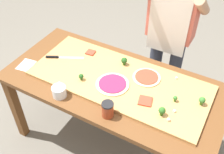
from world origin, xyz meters
TOP-DOWN VIEW (x-y plane):
  - ground_plane at (0.00, 0.00)m, footprint 8.00×8.00m
  - prep_table at (0.00, 0.00)m, footprint 1.75×0.83m
  - cutting_board at (0.04, 0.03)m, footprint 1.41×0.60m
  - chefs_knife at (-0.54, 0.02)m, footprint 0.30×0.17m
  - pizza_whole_beet_magenta at (0.02, -0.05)m, footprint 0.26×0.26m
  - pizza_whole_tomato_red at (0.22, 0.15)m, footprint 0.22×0.22m
  - pizza_slice_far_left at (0.31, -0.09)m, footprint 0.12×0.12m
  - pizza_slice_far_right at (-0.34, 0.21)m, footprint 0.08×0.08m
  - broccoli_floret_front_left at (0.50, 0.02)m, footprint 0.03×0.03m
  - broccoli_floret_back_left at (-0.01, 0.21)m, footprint 0.05×0.05m
  - broccoli_floret_back_mid at (-0.22, -0.12)m, footprint 0.04×0.04m
  - broccoli_floret_center_left at (0.67, 0.08)m, footprint 0.05×0.05m
  - broccoli_floret_front_right at (0.46, -0.15)m, footprint 0.05×0.05m
  - cheese_crumble_a at (0.43, 0.25)m, footprint 0.02×0.02m
  - cheese_crumble_b at (0.52, -0.18)m, footprint 0.03×0.03m
  - cheese_crumble_c at (-0.34, -0.24)m, footprint 0.02×0.02m
  - cheese_crumble_d at (0.53, -0.08)m, footprint 0.02×0.02m
  - flour_cup at (-0.28, -0.33)m, footprint 0.11×0.11m
  - sauce_jar at (0.13, -0.32)m, footprint 0.09×0.09m
  - recipe_note at (-0.74, -0.18)m, footprint 0.14×0.16m
  - cook_center at (0.21, 0.66)m, footprint 0.54×0.39m

SIDE VIEW (x-z plane):
  - ground_plane at x=0.00m, z-range 0.00..0.00m
  - prep_table at x=0.00m, z-range 0.29..1.08m
  - recipe_note at x=-0.74m, z-range 0.79..0.79m
  - cutting_board at x=0.04m, z-range 0.79..0.81m
  - chefs_knife at x=-0.54m, z-range 0.81..0.82m
  - pizza_slice_far_left at x=0.31m, z-range 0.81..0.82m
  - pizza_slice_far_right at x=-0.34m, z-range 0.81..0.82m
  - cheese_crumble_c at x=-0.34m, z-range 0.81..0.82m
  - cheese_crumble_a at x=0.43m, z-range 0.81..0.82m
  - pizza_whole_beet_magenta at x=0.02m, z-range 0.81..0.82m
  - pizza_whole_tomato_red at x=0.22m, z-range 0.81..0.82m
  - cheese_crumble_d at x=0.53m, z-range 0.81..0.82m
  - cheese_crumble_b at x=0.52m, z-range 0.81..0.83m
  - flour_cup at x=-0.28m, z-range 0.78..0.86m
  - broccoli_floret_front_left at x=0.50m, z-range 0.81..0.86m
  - broccoli_floret_back_mid at x=-0.22m, z-range 0.81..0.87m
  - sauce_jar at x=0.13m, z-range 0.79..0.90m
  - broccoli_floret_back_left at x=-0.01m, z-range 0.81..0.88m
  - broccoli_floret_center_left at x=0.67m, z-range 0.81..0.88m
  - broccoli_floret_front_right at x=0.46m, z-range 0.81..0.88m
  - cook_center at x=0.21m, z-range 0.16..1.83m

